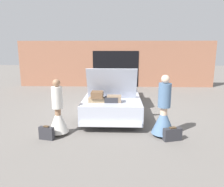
{
  "coord_description": "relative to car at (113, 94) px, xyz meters",
  "views": [
    {
      "loc": [
        0.26,
        -8.61,
        2.51
      ],
      "look_at": [
        0.0,
        -1.44,
        0.93
      ],
      "focal_mm": 35.0,
      "sensor_mm": 36.0,
      "label": 1
    }
  ],
  "objects": [
    {
      "name": "ground_plane",
      "position": [
        0.0,
        -0.01,
        -0.58
      ],
      "size": [
        40.0,
        40.0,
        0.0
      ],
      "primitive_type": "plane",
      "color": "slate"
    },
    {
      "name": "garage_wall_back",
      "position": [
        0.0,
        4.86,
        0.81
      ],
      "size": [
        12.0,
        0.14,
        2.8
      ],
      "color": "#9E664C",
      "rests_on": "ground_plane"
    },
    {
      "name": "car",
      "position": [
        0.0,
        0.0,
        0.0
      ],
      "size": [
        1.94,
        5.33,
        1.81
      ],
      "color": "#B2B7C6",
      "rests_on": "ground_plane"
    },
    {
      "name": "person_left",
      "position": [
        -1.49,
        -2.76,
        -0.0
      ],
      "size": [
        0.57,
        0.57,
        1.61
      ],
      "rotation": [
        0.0,
        0.0,
        -1.81
      ],
      "color": "#997051",
      "rests_on": "ground_plane"
    },
    {
      "name": "person_right",
      "position": [
        1.49,
        -2.76,
        0.04
      ],
      "size": [
        0.66,
        0.66,
        1.74
      ],
      "rotation": [
        0.0,
        0.0,
        1.73
      ],
      "color": "beige",
      "rests_on": "ground_plane"
    },
    {
      "name": "suitcase_beside_left_person",
      "position": [
        -1.72,
        -3.12,
        -0.4
      ],
      "size": [
        0.43,
        0.23,
        0.39
      ],
      "color": "#2D2D33",
      "rests_on": "ground_plane"
    },
    {
      "name": "suitcase_beside_right_person",
      "position": [
        1.69,
        -3.07,
        -0.41
      ],
      "size": [
        0.52,
        0.3,
        0.38
      ],
      "color": "#2D2D33",
      "rests_on": "ground_plane"
    }
  ]
}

